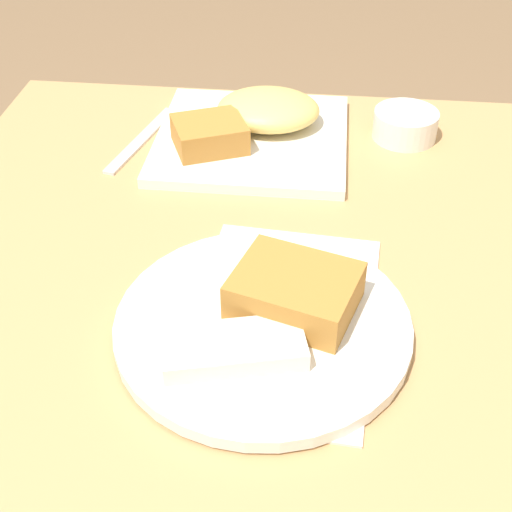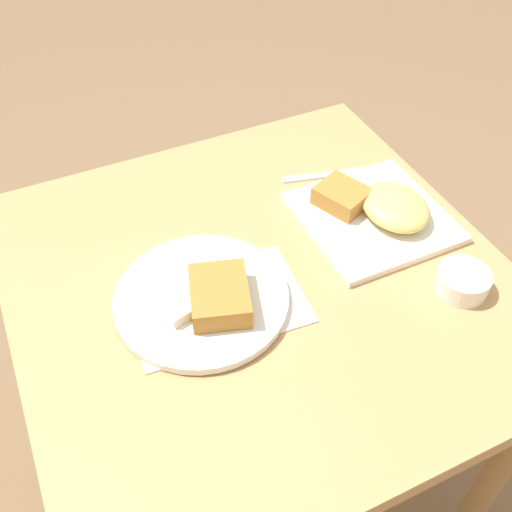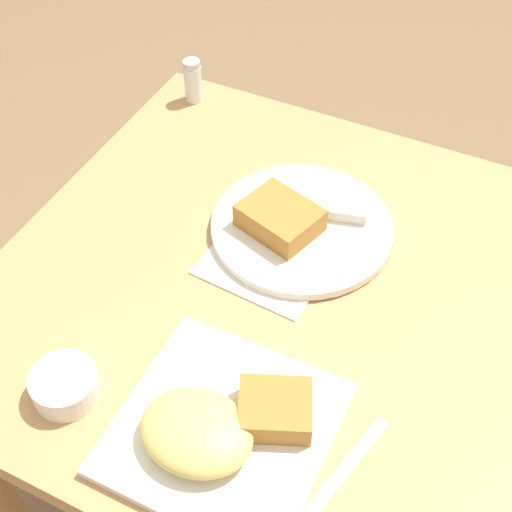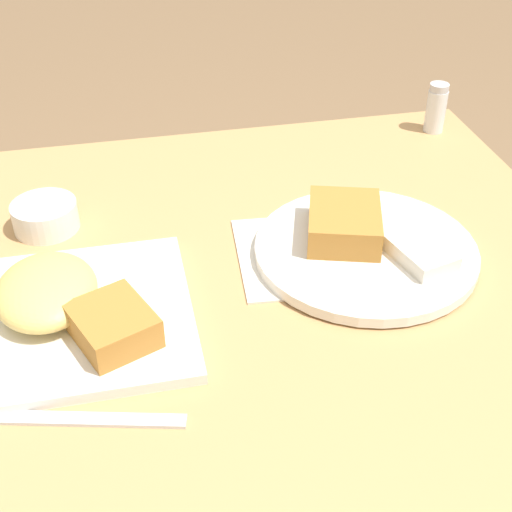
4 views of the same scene
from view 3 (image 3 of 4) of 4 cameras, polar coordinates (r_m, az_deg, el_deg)
ground_plane at (r=1.68m, az=1.20°, el=-18.79°), size 8.00×8.00×0.00m
dining_table at (r=1.12m, az=1.72°, el=-5.53°), size 0.82×0.82×0.75m
menu_card at (r=1.11m, az=2.47°, el=1.58°), size 0.20×0.29×0.00m
plate_square_near at (r=0.89m, az=-2.86°, el=-13.53°), size 0.25×0.25×0.06m
plate_oval_far at (r=1.10m, az=3.44°, el=2.66°), size 0.28×0.28×0.05m
sauce_ramekin at (r=0.95m, az=-15.03°, el=-9.94°), size 0.09×0.09×0.04m
salt_shaker at (r=1.37m, az=-5.06°, el=13.61°), size 0.03×0.03×0.08m
butter_knife at (r=0.88m, az=6.80°, el=-17.00°), size 0.06×0.18×0.00m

